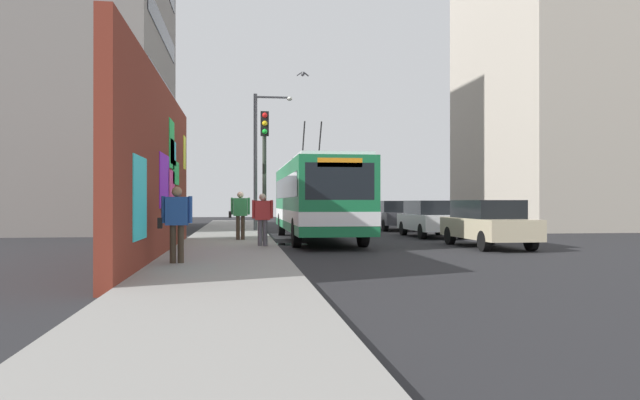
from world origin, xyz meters
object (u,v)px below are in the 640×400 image
object	(u,v)px
pedestrian_at_curb	(263,215)
street_lamp	(260,152)
parked_car_champagne	(487,223)
pedestrian_near_wall	(176,218)
parked_car_white	(431,218)
parked_car_dark_gray	(394,215)
traffic_light	(265,154)
pedestrian_midblock	(240,211)
city_bus	(316,197)

from	to	relation	value
pedestrian_at_curb	street_lamp	xyz separation A→B (m)	(10.56, -0.25, 2.87)
parked_car_champagne	pedestrian_near_wall	world-z (taller)	pedestrian_near_wall
pedestrian_at_curb	parked_car_white	bearing A→B (deg)	-50.14
parked_car_white	street_lamp	size ratio (longest dim) A/B	0.65
parked_car_dark_gray	traffic_light	xyz separation A→B (m)	(-10.60, 7.35, 2.34)
parked_car_white	pedestrian_midblock	distance (m)	8.76
parked_car_dark_gray	city_bus	bearing A→B (deg)	146.68
city_bus	street_lamp	distance (m)	6.59
parked_car_dark_gray	pedestrian_midblock	bearing A→B (deg)	139.14
pedestrian_at_curb	traffic_light	xyz separation A→B (m)	(2.02, -0.14, 2.07)
pedestrian_near_wall	pedestrian_at_curb	xyz separation A→B (m)	(5.05, -2.12, -0.06)
traffic_light	street_lamp	bearing A→B (deg)	-0.77
city_bus	parked_car_champagne	world-z (taller)	city_bus
city_bus	pedestrian_midblock	distance (m)	3.41
parked_car_champagne	traffic_light	world-z (taller)	traffic_light
pedestrian_near_wall	street_lamp	distance (m)	16.03
parked_car_champagne	parked_car_white	size ratio (longest dim) A/B	1.06
city_bus	traffic_light	world-z (taller)	city_bus
city_bus	pedestrian_midblock	xyz separation A→B (m)	(-1.55, 2.99, -0.54)
traffic_light	pedestrian_at_curb	bearing A→B (deg)	176.02
city_bus	parked_car_champagne	bearing A→B (deg)	-130.37
city_bus	street_lamp	xyz separation A→B (m)	(5.85, 2.04, 2.26)
pedestrian_midblock	street_lamp	distance (m)	7.97
pedestrian_near_wall	pedestrian_at_curb	world-z (taller)	pedestrian_near_wall
traffic_light	parked_car_champagne	bearing A→B (deg)	-103.25
parked_car_champagne	parked_car_dark_gray	bearing A→B (deg)	0.00
parked_car_dark_gray	pedestrian_near_wall	bearing A→B (deg)	151.46
parked_car_champagne	pedestrian_at_curb	size ratio (longest dim) A/B	2.81
city_bus	parked_car_white	world-z (taller)	city_bus
city_bus	pedestrian_midblock	bearing A→B (deg)	117.48
parked_car_white	parked_car_dark_gray	bearing A→B (deg)	0.00
parked_car_white	street_lamp	bearing A→B (deg)	59.27
parked_car_white	pedestrian_near_wall	world-z (taller)	pedestrian_near_wall
pedestrian_midblock	street_lamp	size ratio (longest dim) A/B	0.26
pedestrian_at_curb	city_bus	bearing A→B (deg)	-25.95
parked_car_champagne	pedestrian_at_curb	distance (m)	7.50
parked_car_white	traffic_light	size ratio (longest dim) A/B	0.96
parked_car_champagne	parked_car_dark_gray	distance (m)	12.33
parked_car_champagne	parked_car_white	distance (m)	5.97
pedestrian_at_curb	traffic_light	size ratio (longest dim) A/B	0.36
pedestrian_at_curb	street_lamp	world-z (taller)	street_lamp
street_lamp	traffic_light	bearing A→B (deg)	179.23
pedestrian_midblock	traffic_light	size ratio (longest dim) A/B	0.39
pedestrian_near_wall	pedestrian_midblock	distance (m)	8.32
parked_car_white	street_lamp	distance (m)	8.99
parked_car_champagne	parked_car_dark_gray	xyz separation A→B (m)	(12.33, 0.00, -0.00)
parked_car_white	parked_car_dark_gray	xyz separation A→B (m)	(6.36, 0.00, -0.00)
pedestrian_midblock	parked_car_dark_gray	bearing A→B (deg)	-40.86
pedestrian_at_curb	traffic_light	distance (m)	2.89
parked_car_champagne	pedestrian_near_wall	xyz separation A→B (m)	(-5.33, 9.61, 0.33)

